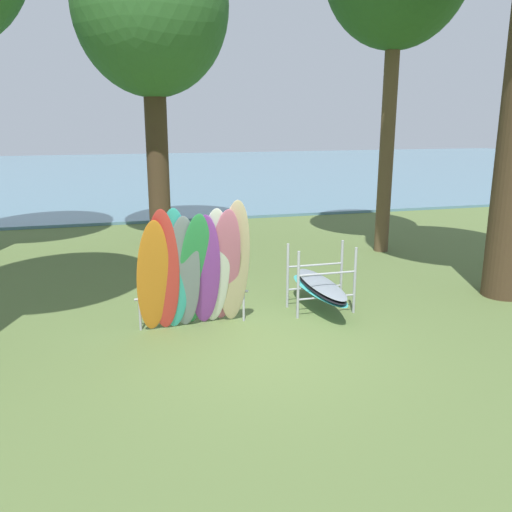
# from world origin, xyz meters

# --- Properties ---
(ground_plane) EXTENTS (80.00, 80.00, 0.00)m
(ground_plane) POSITION_xyz_m (0.00, 0.00, 0.00)
(ground_plane) COLOR #566B38
(lake_water) EXTENTS (80.00, 36.00, 0.10)m
(lake_water) POSITION_xyz_m (0.00, 28.75, 0.05)
(lake_water) COLOR slate
(lake_water) RESTS_ON ground
(tree_far_left_back) EXTENTS (4.15, 4.15, 8.83)m
(tree_far_left_back) POSITION_xyz_m (-0.78, 7.89, 6.35)
(tree_far_left_back) COLOR #42301E
(tree_far_left_back) RESTS_ON ground
(leaning_board_pile) EXTENTS (1.97, 1.03, 2.28)m
(leaning_board_pile) POSITION_xyz_m (-0.86, 0.73, 1.07)
(leaning_board_pile) COLOR orange
(leaning_board_pile) RESTS_ON ground
(board_storage_rack) EXTENTS (1.15, 2.13, 1.25)m
(board_storage_rack) POSITION_xyz_m (1.56, 1.20, 0.47)
(board_storage_rack) COLOR #9EA0A5
(board_storage_rack) RESTS_ON ground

